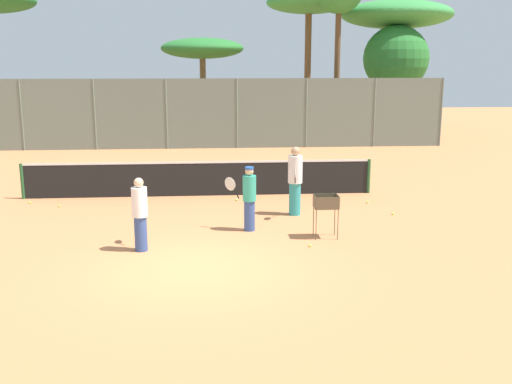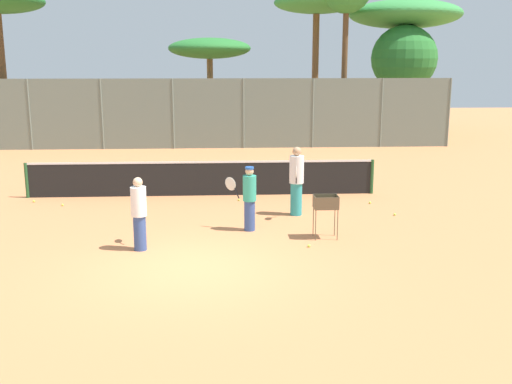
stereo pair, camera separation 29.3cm
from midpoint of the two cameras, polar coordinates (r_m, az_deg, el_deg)
name	(u,v)px [view 2 (the right image)]	position (r m, az deg, el deg)	size (l,w,h in m)	color
ground_plane	(192,268)	(12.13, -5.39, -7.25)	(80.00, 80.00, 0.00)	#D37F4C
tennis_net	(202,178)	(18.36, -4.70, 1.36)	(10.65, 0.10, 1.07)	#26592D
back_fence	(208,114)	(28.23, -4.26, 7.44)	(23.02, 0.08, 3.25)	slate
tree_1	(210,49)	(31.18, -4.17, 13.39)	(4.18, 4.18, 5.18)	brown
tree_2	(317,5)	(33.67, 6.05, 17.28)	(4.57, 4.57, 7.64)	brown
tree_3	(405,15)	(35.75, 14.24, 16.00)	(6.23, 6.23, 7.35)	brown
tree_4	(404,59)	(34.01, 14.17, 12.19)	(3.53, 3.53, 5.93)	brown
player_white_outfit	(296,180)	(15.96, 4.40, 1.11)	(0.38, 0.94, 1.85)	teal
player_red_cap	(249,198)	(14.49, -0.08, -0.54)	(0.80, 0.50, 1.58)	#334C8C
player_yellow_shirt	(139,213)	(13.21, -10.45, -1.96)	(0.34, 0.89, 1.63)	#334C8C
ball_cart	(326,205)	(13.97, 7.29, -1.28)	(0.56, 0.41, 1.02)	brown
tennis_ball_0	(395,214)	(16.51, 13.57, -2.09)	(0.07, 0.07, 0.07)	#D1E54C
tennis_ball_1	(239,200)	(17.72, -1.18, -0.74)	(0.07, 0.07, 0.07)	#D1E54C
tennis_ball_2	(34,201)	(18.65, -19.98, -0.83)	(0.07, 0.07, 0.07)	#D1E54C
tennis_ball_3	(145,205)	(17.37, -10.07, -1.20)	(0.07, 0.07, 0.07)	#D1E54C
tennis_ball_4	(309,246)	(13.45, 5.69, -5.12)	(0.07, 0.07, 0.07)	#D1E54C
tennis_ball_5	(63,205)	(17.92, -17.50, -1.18)	(0.07, 0.07, 0.07)	#D1E54C
tennis_ball_6	(370,203)	(17.71, 11.27, -0.99)	(0.07, 0.07, 0.07)	#D1E54C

